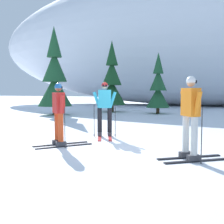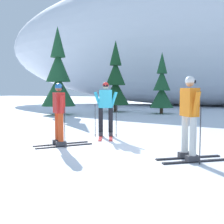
{
  "view_description": "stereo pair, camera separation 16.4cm",
  "coord_description": "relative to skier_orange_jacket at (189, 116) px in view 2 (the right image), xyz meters",
  "views": [
    {
      "loc": [
        2.38,
        -7.27,
        1.54
      ],
      "look_at": [
        -0.45,
        -0.11,
        0.95
      ],
      "focal_mm": 44.67,
      "sensor_mm": 36.0,
      "label": 1
    },
    {
      "loc": [
        2.53,
        -7.21,
        1.54
      ],
      "look_at": [
        -0.45,
        -0.11,
        0.95
      ],
      "focal_mm": 44.67,
      "sensor_mm": 36.0,
      "label": 2
    }
  ],
  "objects": [
    {
      "name": "pine_tree_center_left",
      "position": [
        -3.37,
        12.27,
        0.73
      ],
      "size": [
        1.59,
        1.59,
        4.11
      ],
      "color": "#47301E",
      "rests_on": "ground"
    },
    {
      "name": "pine_tree_far_left",
      "position": [
        -9.32,
        8.94,
        1.36
      ],
      "size": [
        2.17,
        2.17,
        5.61
      ],
      "color": "#47301E",
      "rests_on": "ground"
    },
    {
      "name": "pine_tree_left",
      "position": [
        -6.87,
        12.67,
        1.17
      ],
      "size": [
        2.0,
        2.0,
        5.18
      ],
      "color": "#47301E",
      "rests_on": "ground"
    },
    {
      "name": "ground_plane",
      "position": [
        -1.75,
        0.96,
        -0.99
      ],
      "size": [
        120.0,
        120.0,
        0.0
      ],
      "primitive_type": "plane",
      "color": "white"
    },
    {
      "name": "skier_red_jacket",
      "position": [
        -3.56,
        0.3,
        -0.07
      ],
      "size": [
        1.39,
        1.49,
        1.75
      ],
      "color": "black",
      "rests_on": "ground"
    },
    {
      "name": "skier_cyan_jacket",
      "position": [
        -3.01,
        2.24,
        -0.02
      ],
      "size": [
        1.06,
        1.7,
        1.83
      ],
      "color": "red",
      "rests_on": "ground"
    },
    {
      "name": "snow_ridge_background",
      "position": [
        -1.9,
        23.77,
        5.91
      ],
      "size": [
        46.56,
        15.46,
        13.8
      ],
      "primitive_type": "ellipsoid",
      "color": "white",
      "rests_on": "ground"
    },
    {
      "name": "skier_orange_jacket",
      "position": [
        0.0,
        0.0,
        0.0
      ],
      "size": [
        1.54,
        1.31,
        1.86
      ],
      "color": "black",
      "rests_on": "ground"
    }
  ]
}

